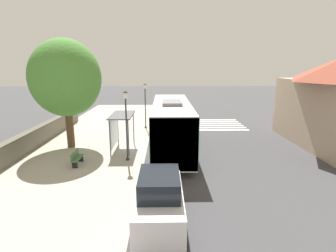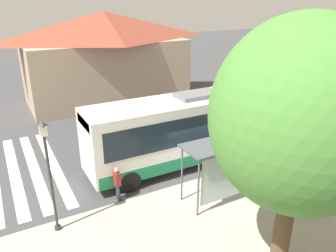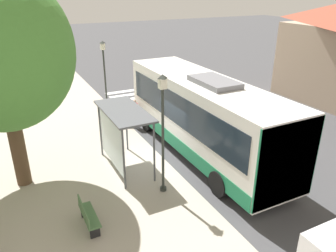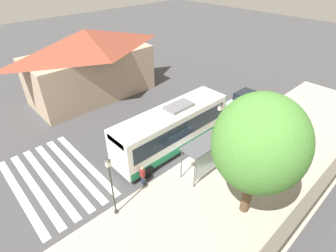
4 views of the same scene
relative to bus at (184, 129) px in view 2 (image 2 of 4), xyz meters
The scene contains 12 objects.
ground_plane 2.69m from the bus, 165.69° to the left, with size 120.00×120.00×0.00m, color #424244.
sidewalk_plaza 6.62m from the bus, behind, with size 9.00×44.00×0.02m.
crosswalk_stripes 9.34m from the bus, 69.57° to the left, with size 9.00×5.25×0.01m.
background_building 13.02m from the bus, ahead, with size 6.66×13.23×7.22m.
bus is the anchor object (origin of this frame).
bus_shelter 3.75m from the bus, behind, with size 1.54×3.42×2.64m.
pedestrian 4.71m from the bus, 110.46° to the left, with size 0.34×0.22×1.58m.
bench 6.75m from the bus, 155.53° to the right, with size 0.40×1.43×0.88m.
street_lamp_near 3.61m from the bus, 146.29° to the right, with size 0.28×0.28×4.56m.
street_lamp_far 7.45m from the bus, 108.55° to the left, with size 0.28×0.28×4.39m.
shade_tree 8.35m from the bus, behind, with size 5.06×5.06×7.99m.
parked_car_behind_bus 9.27m from the bus, 94.44° to the right, with size 1.88×4.05×2.20m.
Camera 2 is at (-11.45, 7.76, 8.25)m, focal length 35.00 mm.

